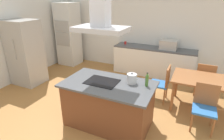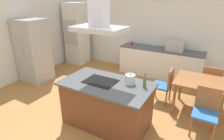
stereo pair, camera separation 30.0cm
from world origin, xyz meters
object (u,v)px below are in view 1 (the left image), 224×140
refrigerator (26,53)px  cooktop (102,82)px  range_hood (101,16)px  chair_facing_back_wall (205,78)px  coffee_mug_red (125,43)px  chair_facing_island (205,104)px  tea_kettle (132,79)px  olive_oil_bottle (147,80)px  chair_at_left_end (163,82)px  countertop_microwave (168,45)px  wall_oven_stack (68,35)px  dining_table (206,83)px

refrigerator → cooktop: bearing=-14.9°
range_hood → chair_facing_back_wall: bearing=47.7°
coffee_mug_red → range_hood: (0.66, -2.93, 1.16)m
refrigerator → chair_facing_island: refrigerator is taller
tea_kettle → range_hood: 1.24m
olive_oil_bottle → chair_at_left_end: olive_oil_bottle is taller
countertop_microwave → chair_facing_island: bearing=-63.8°
coffee_mug_red → cooktop: bearing=-77.3°
refrigerator → wall_oven_stack: bearing=87.6°
wall_oven_stack → range_hood: bearing=-43.7°
countertop_microwave → chair_facing_back_wall: bearing=-38.7°
coffee_mug_red → countertop_microwave: bearing=-2.1°
olive_oil_bottle → wall_oven_stack: 4.34m
refrigerator → range_hood: size_ratio=2.02×
olive_oil_bottle → refrigerator: size_ratio=0.14×
refrigerator → chair_facing_island: 4.70m
countertop_microwave → range_hood: size_ratio=0.56×
refrigerator → range_hood: 3.18m
coffee_mug_red → dining_table: coffee_mug_red is taller
wall_oven_stack → chair_facing_island: bearing=-23.1°
cooktop → dining_table: cooktop is taller
cooktop → range_hood: range_hood is taller
coffee_mug_red → chair_facing_back_wall: bearing=-20.3°
chair_facing_island → chair_facing_back_wall: 1.33m
cooktop → dining_table: 2.29m
cooktop → wall_oven_stack: bearing=136.3°
cooktop → countertop_microwave: (0.75, 2.88, 0.13)m
coffee_mug_red → dining_table: bearing=-32.5°
olive_oil_bottle → chair_at_left_end: (0.11, 1.16, -0.50)m
cooktop → tea_kettle: (0.52, 0.19, 0.08)m
cooktop → olive_oil_bottle: size_ratio=2.32×
tea_kettle → refrigerator: (-3.37, 0.57, -0.08)m
refrigerator → dining_table: refrigerator is taller
dining_table → chair_facing_back_wall: bearing=90.0°
wall_oven_stack → dining_table: (4.60, -1.30, -0.43)m
range_hood → cooktop: bearing=0.0°
cooktop → chair_facing_back_wall: cooktop is taller
cooktop → olive_oil_bottle: (0.81, 0.19, 0.10)m
olive_oil_bottle → chair_at_left_end: size_ratio=0.29×
chair_at_left_end → chair_facing_island: bearing=-36.0°
wall_oven_stack → chair_facing_back_wall: bearing=-7.8°
wall_oven_stack → chair_at_left_end: (3.69, -1.30, -0.59)m
chair_facing_back_wall → chair_at_left_end: bearing=-144.0°
tea_kettle → wall_oven_stack: (-3.29, 2.45, 0.11)m
coffee_mug_red → range_hood: bearing=-77.3°
countertop_microwave → chair_facing_back_wall: 1.49m
countertop_microwave → chair_facing_back_wall: countertop_microwave is taller
countertop_microwave → refrigerator: bearing=-149.5°
wall_oven_stack → refrigerator: wall_oven_stack is taller
chair_facing_island → chair_facing_back_wall: size_ratio=1.00×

